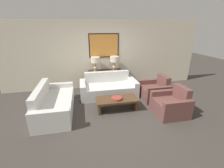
# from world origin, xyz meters

# --- Properties ---
(ground_plane) EXTENTS (20.00, 20.00, 0.00)m
(ground_plane) POSITION_xyz_m (0.00, 0.00, 0.00)
(ground_plane) COLOR #3D3833
(back_wall) EXTENTS (8.00, 0.12, 2.65)m
(back_wall) POSITION_xyz_m (0.00, 2.35, 1.33)
(back_wall) COLOR beige
(back_wall) RESTS_ON ground_plane
(console_table) EXTENTS (1.32, 0.40, 0.76)m
(console_table) POSITION_xyz_m (0.00, 2.07, 0.38)
(console_table) COLOR #332319
(console_table) RESTS_ON ground_plane
(table_lamp_left) EXTENTS (0.35, 0.35, 0.55)m
(table_lamp_left) POSITION_xyz_m (-0.38, 2.07, 1.15)
(table_lamp_left) COLOR tan
(table_lamp_left) RESTS_ON console_table
(table_lamp_right) EXTENTS (0.35, 0.35, 0.55)m
(table_lamp_right) POSITION_xyz_m (0.38, 2.07, 1.15)
(table_lamp_right) COLOR tan
(table_lamp_right) RESTS_ON console_table
(couch_by_back_wall) EXTENTS (2.03, 0.93, 0.82)m
(couch_by_back_wall) POSITION_xyz_m (0.00, 1.37, 0.28)
(couch_by_back_wall) COLOR silver
(couch_by_back_wall) RESTS_ON ground_plane
(couch_by_side) EXTENTS (0.93, 2.03, 0.82)m
(couch_by_side) POSITION_xyz_m (-1.77, 0.51, 0.28)
(couch_by_side) COLOR silver
(couch_by_side) RESTS_ON ground_plane
(coffee_table) EXTENTS (1.24, 0.57, 0.38)m
(coffee_table) POSITION_xyz_m (0.07, 0.28, 0.28)
(coffee_table) COLOR #4C331E
(coffee_table) RESTS_ON ground_plane
(decorative_bowl) EXTENTS (0.31, 0.31, 0.06)m
(decorative_bowl) POSITION_xyz_m (0.05, 0.23, 0.41)
(decorative_bowl) COLOR #93382D
(decorative_bowl) RESTS_ON coffee_table
(armchair_near_back_wall) EXTENTS (0.85, 0.89, 0.82)m
(armchair_near_back_wall) POSITION_xyz_m (1.55, 0.79, 0.28)
(armchair_near_back_wall) COLOR brown
(armchair_near_back_wall) RESTS_ON ground_plane
(armchair_near_camera) EXTENTS (0.85, 0.89, 0.82)m
(armchair_near_camera) POSITION_xyz_m (1.55, -0.23, 0.28)
(armchair_near_camera) COLOR brown
(armchair_near_camera) RESTS_ON ground_plane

